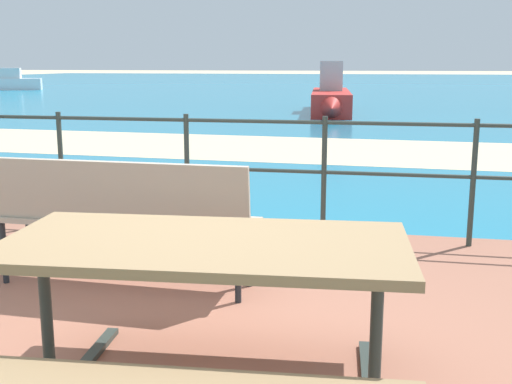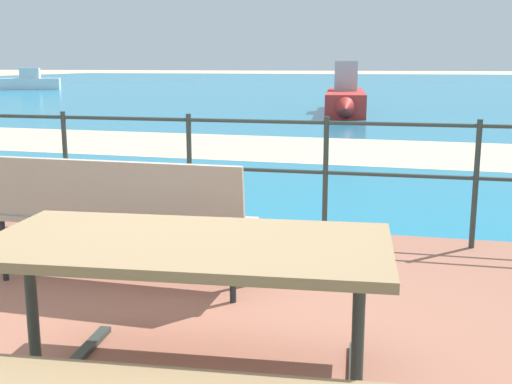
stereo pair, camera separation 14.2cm
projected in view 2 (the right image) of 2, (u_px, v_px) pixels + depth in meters
ground_plane at (151, 365)px, 3.23m from camera, size 240.00×240.00×0.00m
patio_paving at (151, 360)px, 3.22m from camera, size 6.40×5.20×0.06m
sea_water at (387, 86)px, 41.40m from camera, size 90.00×90.00×0.01m
beach_strip at (333, 150)px, 11.15m from camera, size 54.10×6.04×0.01m
picnic_table at (188, 282)px, 2.54m from camera, size 1.70×1.63×0.77m
park_bench at (116, 209)px, 4.08m from camera, size 1.78×0.46×0.86m
railing_fence at (256, 161)px, 5.34m from camera, size 5.94×0.04×1.02m
boat_near at (24, 82)px, 35.86m from camera, size 4.22×2.42×1.21m
boat_mid at (345, 98)px, 19.30m from camera, size 1.58×5.70×1.55m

